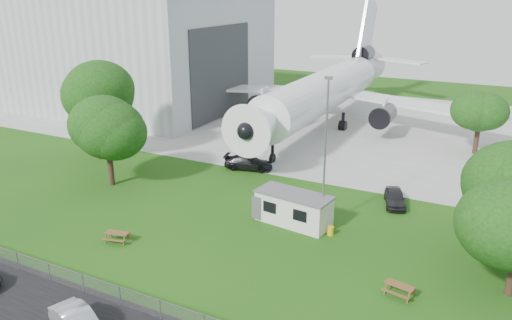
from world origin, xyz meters
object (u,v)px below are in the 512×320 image
at_px(airliner, 327,88).
at_px(site_cabin, 294,208).
at_px(hangar, 121,45).
at_px(picnic_west, 118,241).
at_px(picnic_east, 399,295).

xyz_separation_m(airliner, site_cabin, (7.97, -30.28, -3.96)).
relative_size(hangar, picnic_west, 23.89).
relative_size(hangar, airliner, 0.90).
xyz_separation_m(hangar, site_cabin, (43.94, -30.42, -8.09)).
relative_size(airliner, site_cabin, 6.92).
bearing_deg(site_cabin, picnic_east, -32.90).
bearing_deg(site_cabin, airliner, 104.75).
bearing_deg(hangar, picnic_west, -49.82).
distance_m(hangar, airliner, 36.21).
relative_size(site_cabin, picnic_east, 3.83).
relative_size(airliner, picnic_west, 26.52).
xyz_separation_m(hangar, airliner, (35.97, -0.14, -4.14)).
distance_m(picnic_west, picnic_east, 20.71).
bearing_deg(picnic_west, site_cabin, 27.42).
xyz_separation_m(site_cabin, picnic_east, (9.86, -6.38, -1.31)).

